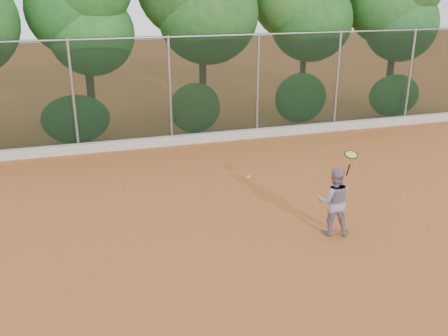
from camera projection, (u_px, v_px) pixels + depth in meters
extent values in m
plane|color=#A35826|center=(238.00, 240.00, 10.35)|extent=(80.00, 80.00, 0.00)
cube|color=#BBB6AD|center=(173.00, 140.00, 16.42)|extent=(24.00, 0.20, 0.30)
imported|color=gray|center=(334.00, 201.00, 10.40)|extent=(0.88, 0.78, 1.49)
cube|color=black|center=(170.00, 91.00, 16.03)|extent=(24.00, 0.01, 3.50)
cylinder|color=gray|center=(168.00, 37.00, 15.44)|extent=(24.00, 0.06, 0.06)
cylinder|color=gray|center=(73.00, 97.00, 15.22)|extent=(0.09, 0.09, 3.50)
cylinder|color=gray|center=(170.00, 91.00, 16.03)|extent=(0.09, 0.09, 3.50)
cylinder|color=gray|center=(258.00, 86.00, 16.84)|extent=(0.09, 0.09, 3.50)
cylinder|color=gray|center=(337.00, 81.00, 17.65)|extent=(0.09, 0.09, 3.50)
cylinder|color=gray|center=(410.00, 77.00, 18.46)|extent=(0.09, 0.09, 3.50)
cylinder|color=#472A1B|center=(91.00, 98.00, 17.63)|extent=(0.28, 0.28, 2.40)
ellipsoid|color=#216021|center=(92.00, 34.00, 16.83)|extent=(2.90, 2.40, 2.80)
ellipsoid|color=#1C521D|center=(74.00, 9.00, 16.69)|extent=(3.20, 2.70, 3.10)
cylinder|color=#442C1A|center=(203.00, 85.00, 18.34)|extent=(0.26, 0.26, 3.00)
ellipsoid|color=#34712B|center=(208.00, 14.00, 17.44)|extent=(3.60, 3.00, 3.50)
cylinder|color=#432819|center=(302.00, 82.00, 19.68)|extent=(0.24, 0.24, 2.70)
ellipsoid|color=#1E511B|center=(311.00, 20.00, 18.83)|extent=(3.20, 2.70, 3.10)
cylinder|color=#3C2417|center=(389.00, 81.00, 20.36)|extent=(0.28, 0.28, 2.50)
ellipsoid|color=#2B732D|center=(401.00, 24.00, 19.54)|extent=(3.00, 2.50, 2.90)
ellipsoid|color=#36762D|center=(388.00, 3.00, 19.40)|extent=(3.30, 2.80, 3.20)
ellipsoid|color=#256126|center=(76.00, 119.00, 16.25)|extent=(2.20, 1.16, 1.60)
ellipsoid|color=#366E2A|center=(195.00, 108.00, 17.30)|extent=(1.80, 1.04, 1.76)
ellipsoid|color=#30712B|center=(301.00, 98.00, 18.34)|extent=(2.00, 1.10, 1.84)
ellipsoid|color=#30762D|center=(394.00, 95.00, 19.48)|extent=(2.16, 1.12, 1.64)
cylinder|color=black|center=(348.00, 170.00, 10.19)|extent=(0.04, 0.13, 0.28)
torus|color=black|center=(351.00, 155.00, 10.02)|extent=(0.30, 0.29, 0.12)
cylinder|color=#AFC73A|center=(351.00, 155.00, 10.02)|extent=(0.25, 0.24, 0.08)
sphere|color=gold|center=(248.00, 177.00, 9.55)|extent=(0.07, 0.07, 0.07)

